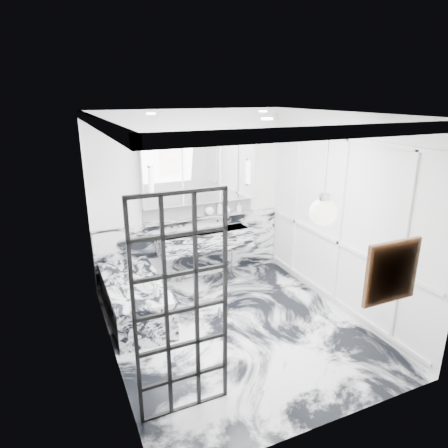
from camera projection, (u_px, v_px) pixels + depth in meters
name	position (u px, v px, depth m)	size (l,w,h in m)	color
floor	(238.00, 329.00, 5.37)	(3.60, 3.60, 0.00)	silver
ceiling	(240.00, 114.00, 4.49)	(3.60, 3.60, 0.00)	white
wall_back	(190.00, 198.00, 6.49)	(3.60, 3.60, 0.00)	white
wall_front	(333.00, 295.00, 3.37)	(3.60, 3.60, 0.00)	white
wall_left	(106.00, 251.00, 4.31)	(3.60, 3.60, 0.00)	white
wall_right	(342.00, 216.00, 5.55)	(3.60, 3.60, 0.00)	white
marble_clad_back	(192.00, 248.00, 6.74)	(3.18, 0.05, 1.05)	silver
marble_clad_left	(108.00, 256.00, 4.34)	(0.02, 3.56, 2.68)	silver
panel_molding	(340.00, 223.00, 5.58)	(0.03, 3.40, 2.30)	white
soap_bottle_a	(220.00, 208.00, 6.66)	(0.09, 0.09, 0.23)	#8C5919
soap_bottle_b	(239.00, 207.00, 6.81)	(0.07, 0.07, 0.16)	#4C4C51
soap_bottle_c	(227.00, 209.00, 6.73)	(0.11, 0.11, 0.14)	silver
face_pot	(209.00, 211.00, 6.60)	(0.15, 0.15, 0.15)	white
amber_bottle	(220.00, 211.00, 6.69)	(0.04, 0.04, 0.10)	#8C5919
flower_vase	(156.00, 292.00, 5.10)	(0.08, 0.08, 0.12)	silver
crittall_door	(182.00, 310.00, 3.68)	(0.88, 0.04, 2.23)	black
artwork	(392.00, 272.00, 3.66)	(0.51, 0.05, 0.51)	#C46C14
pendant_light	(323.00, 213.00, 3.61)	(0.25, 0.25, 0.25)	white
trough_sink	(205.00, 240.00, 6.55)	(1.60, 0.45, 0.30)	silver
ledge	(201.00, 217.00, 6.58)	(1.90, 0.14, 0.04)	silver
subway_tile	(199.00, 209.00, 6.60)	(1.90, 0.03, 0.23)	white
mirror_cabinet	(200.00, 172.00, 6.35)	(1.90, 0.16, 1.00)	white
sconce_left	(151.00, 180.00, 5.97)	(0.07, 0.07, 0.40)	white
sconce_right	(248.00, 172.00, 6.60)	(0.07, 0.07, 0.40)	white
bathtub	(135.00, 299.00, 5.60)	(0.75, 1.65, 0.55)	silver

